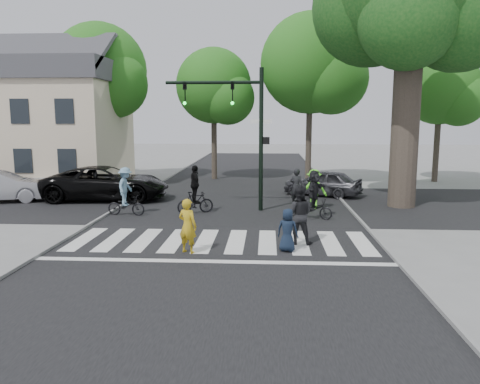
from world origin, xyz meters
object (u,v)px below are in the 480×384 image
Objects in this scene: cyclist_mid at (195,194)px; car_grey at (322,183)px; pedestrian_woman at (188,226)px; car_suv at (106,183)px; pedestrian_adult at (298,215)px; pedestrian_child at (288,230)px; cyclist_left at (126,195)px; cyclist_right at (314,197)px; traffic_signal at (241,119)px.

car_grey is (5.81, 4.89, -0.16)m from cyclist_mid.
car_suv reaches higher than pedestrian_woman.
pedestrian_adult is at bearing -49.04° from cyclist_mid.
pedestrian_adult reaches higher than car_grey.
pedestrian_child is 6.55m from cyclist_mid.
cyclist_right is at bearing -1.52° from cyclist_left.
cyclist_left is 2.82m from cyclist_mid.
pedestrian_adult is at bearing -68.51° from traffic_signal.
pedestrian_woman is 6.52m from cyclist_right.
pedestrian_woman is 5.82m from cyclist_mid.
pedestrian_woman is at bearing -100.27° from traffic_signal.
pedestrian_woman is (-1.19, -6.57, -3.09)m from traffic_signal.
traffic_signal is 7.36m from pedestrian_woman.
pedestrian_woman is 0.80× the size of cyclist_mid.
pedestrian_adult is 3.91m from cyclist_right.
cyclist_left is 7.59m from cyclist_right.
pedestrian_child is 0.69× the size of pedestrian_adult.
cyclist_right is (2.97, -1.54, -3.04)m from traffic_signal.
traffic_signal is 6.47m from pedestrian_adult.
cyclist_mid is at bearing -59.44° from pedestrian_woman.
cyclist_left is at bearing -24.21° from pedestrian_adult.
cyclist_right is (4.16, 5.03, 0.05)m from pedestrian_woman.
traffic_signal is at bearing 22.77° from cyclist_mid.
car_suv is (-5.47, 8.80, 0.02)m from pedestrian_woman.
car_grey reaches higher than pedestrian_child.
pedestrian_woman is 1.25× the size of pedestrian_child.
traffic_signal reaches higher than cyclist_left.
cyclist_mid is 7.60m from car_grey.
pedestrian_adult is 0.95× the size of cyclist_left.
car_suv is (-6.66, 2.23, -3.08)m from traffic_signal.
pedestrian_child is at bearing -56.68° from cyclist_mid.
pedestrian_child is 0.67× the size of cyclist_right.
traffic_signal reaches higher than cyclist_right.
cyclist_mid is at bearing -39.42° from pedestrian_child.
pedestrian_adult is 0.93× the size of cyclist_mid.
pedestrian_woman is 0.82× the size of cyclist_left.
car_suv is at bearing 147.92° from cyclist_mid.
pedestrian_child is 0.66× the size of cyclist_left.
pedestrian_adult is 7.84m from cyclist_left.
pedestrian_adult is at bearing -102.68° from cyclist_right.
cyclist_left is (-6.73, 4.02, -0.08)m from pedestrian_adult.
traffic_signal is 2.97× the size of cyclist_mid.
cyclist_left is at bearing -32.79° from pedestrian_woman.
traffic_signal is 3.20× the size of pedestrian_adult.
cyclist_right is at bearing -27.40° from traffic_signal.
cyclist_right is (7.59, -0.20, 0.01)m from cyclist_left.
cyclist_mid reaches higher than pedestrian_woman.
car_grey is at bearing 80.17° from cyclist_right.
pedestrian_woman is 6.26m from cyclist_left.
cyclist_left is 10.15m from car_grey.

